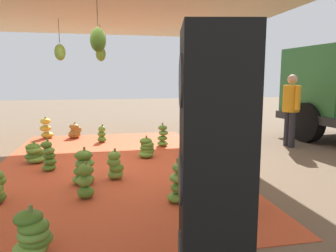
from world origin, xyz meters
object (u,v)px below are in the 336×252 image
banana_bunch_4 (147,148)px  worker_2 (206,101)px  banana_bunch_2 (49,157)px  banana_bunch_13 (85,182)px  banana_bunch_9 (207,189)px  banana_bunch_10 (102,135)px  banana_bunch_15 (35,154)px  worker_0 (291,105)px  banana_bunch_14 (178,184)px  banana_bunch_5 (163,136)px  banana_bunch_8 (233,188)px  banana_bunch_12 (75,131)px  banana_bunch_11 (33,234)px  banana_bunch_3 (115,166)px  banana_bunch_6 (84,168)px  banana_bunch_7 (46,129)px  speaker_stack (214,163)px

banana_bunch_4 → worker_2: (-1.55, 1.74, 0.83)m
banana_bunch_2 → banana_bunch_13: bearing=25.6°
banana_bunch_9 → banana_bunch_10: banana_bunch_9 is taller
banana_bunch_15 → worker_0: 5.67m
banana_bunch_10 → worker_0: size_ratio=0.27×
banana_bunch_14 → worker_0: size_ratio=0.34×
banana_bunch_5 → banana_bunch_8: banana_bunch_5 is taller
banana_bunch_10 → banana_bunch_12: size_ratio=0.97×
banana_bunch_11 → banana_bunch_14: size_ratio=0.82×
banana_bunch_2 → banana_bunch_3: banana_bunch_2 is taller
banana_bunch_3 → banana_bunch_5: bearing=152.6°
banana_bunch_3 → banana_bunch_6: (0.14, -0.47, 0.03)m
banana_bunch_3 → banana_bunch_12: size_ratio=1.07×
banana_bunch_5 → worker_2: bearing=113.3°
banana_bunch_5 → worker_0: worker_0 is taller
banana_bunch_7 → banana_bunch_11: bearing=8.3°
banana_bunch_10 → banana_bunch_13: (3.80, -0.20, 0.02)m
banana_bunch_14 → banana_bunch_15: bearing=-137.7°
banana_bunch_10 → banana_bunch_12: 1.04m
banana_bunch_6 → banana_bunch_8: bearing=58.8°
banana_bunch_12 → banana_bunch_13: banana_bunch_13 is taller
worker_2 → banana_bunch_4: bearing=-48.3°
banana_bunch_15 → banana_bunch_10: bearing=145.0°
banana_bunch_14 → banana_bunch_15: 3.29m
banana_bunch_4 → worker_2: worker_2 is taller
banana_bunch_8 → banana_bunch_12: banana_bunch_8 is taller
banana_bunch_8 → banana_bunch_13: 1.94m
banana_bunch_3 → banana_bunch_13: size_ratio=1.00×
banana_bunch_14 → banana_bunch_5: bearing=172.6°
banana_bunch_11 → speaker_stack: 1.78m
banana_bunch_5 → speaker_stack: speaker_stack is taller
banana_bunch_2 → banana_bunch_11: (2.77, 0.30, -0.05)m
banana_bunch_6 → banana_bunch_10: 3.22m
banana_bunch_5 → banana_bunch_15: bearing=-69.0°
banana_bunch_3 → banana_bunch_7: banana_bunch_7 is taller
banana_bunch_3 → banana_bunch_14: 1.36m
banana_bunch_14 → worker_0: bearing=130.1°
banana_bunch_3 → banana_bunch_14: (1.13, 0.75, 0.03)m
banana_bunch_7 → banana_bunch_8: bearing=30.8°
banana_bunch_11 → banana_bunch_10: bearing=173.5°
banana_bunch_12 → banana_bunch_3: bearing=13.7°
banana_bunch_6 → banana_bunch_14: size_ratio=0.98×
banana_bunch_11 → banana_bunch_7: bearing=-171.7°
banana_bunch_7 → worker_2: bearing=75.0°
banana_bunch_5 → worker_2: worker_2 is taller
banana_bunch_2 → banana_bunch_13: 1.59m
banana_bunch_2 → banana_bunch_6: bearing=37.0°
banana_bunch_3 → banana_bunch_8: banana_bunch_3 is taller
banana_bunch_14 → banana_bunch_11: bearing=-59.0°
banana_bunch_3 → banana_bunch_8: bearing=48.0°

